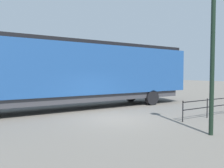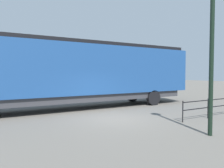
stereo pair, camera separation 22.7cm
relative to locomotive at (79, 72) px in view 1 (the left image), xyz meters
name	(u,v)px [view 1 (the left image)]	position (x,y,z in m)	size (l,w,h in m)	color
ground_plane	(115,119)	(4.01, 0.28, -2.45)	(120.00, 120.00, 0.00)	#666059
locomotive	(79,72)	(0.00, 0.00, 0.00)	(2.91, 17.95, 4.38)	navy
lamp_post	(213,18)	(8.43, 1.70, 1.89)	(0.55, 0.55, 5.97)	black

